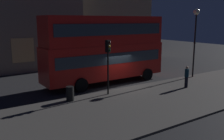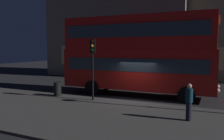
% 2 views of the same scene
% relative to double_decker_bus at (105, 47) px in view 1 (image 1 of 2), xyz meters
% --- Properties ---
extents(ground_plane, '(80.00, 80.00, 0.00)m').
position_rel_double_decker_bus_xyz_m(ground_plane, '(0.50, -1.54, -3.17)').
color(ground_plane, '#232326').
extents(sidewalk_slab, '(44.00, 7.31, 0.12)m').
position_rel_double_decker_bus_xyz_m(sidewalk_slab, '(0.50, -6.02, -3.11)').
color(sidewalk_slab, '#423F3D').
rests_on(sidewalk_slab, ground).
extents(building_plain_facade, '(13.66, 7.76, 14.51)m').
position_rel_double_decker_bus_xyz_m(building_plain_facade, '(7.29, 13.63, 4.09)').
color(building_plain_facade, tan).
rests_on(building_plain_facade, ground).
extents(double_decker_bus, '(11.04, 2.90, 5.69)m').
position_rel_double_decker_bus_xyz_m(double_decker_bus, '(0.00, 0.00, 0.00)').
color(double_decker_bus, red).
rests_on(double_decker_bus, ground).
extents(traffic_light_near_kerb, '(0.38, 0.40, 3.89)m').
position_rel_double_decker_bus_xyz_m(traffic_light_near_kerb, '(-1.80, -3.22, -0.25)').
color(traffic_light_near_kerb, black).
rests_on(traffic_light_near_kerb, sidewalk_slab).
extents(street_lamp, '(0.54, 0.54, 6.25)m').
position_rel_double_decker_bus_xyz_m(street_lamp, '(7.89, -2.90, 1.59)').
color(street_lamp, black).
rests_on(street_lamp, sidewalk_slab).
extents(pedestrian, '(0.32, 0.32, 1.71)m').
position_rel_double_decker_bus_xyz_m(pedestrian, '(4.32, -5.12, -2.16)').
color(pedestrian, black).
rests_on(pedestrian, sidewalk_slab).
extents(litter_bin, '(0.52, 0.52, 0.96)m').
position_rel_double_decker_bus_xyz_m(litter_bin, '(-4.71, -3.08, -2.57)').
color(litter_bin, black).
rests_on(litter_bin, sidewalk_slab).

